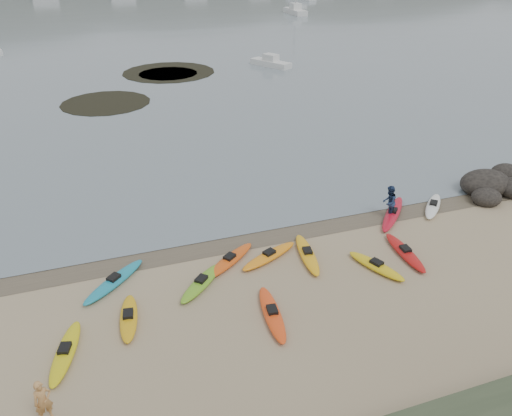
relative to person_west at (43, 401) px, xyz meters
name	(u,v)px	position (x,y,z in m)	size (l,w,h in m)	color
ground	(256,233)	(10.15, 8.68, -0.79)	(600.00, 600.00, 0.00)	tan
wet_sand	(258,236)	(10.15, 8.38, -0.79)	(60.00, 60.00, 0.00)	brown
kayaks	(281,265)	(10.20, 5.31, -0.62)	(22.25, 9.35, 0.34)	white
person_west	(43,401)	(0.00, 0.00, 0.00)	(0.58, 0.38, 1.58)	tan
person_east	(389,202)	(17.60, 7.88, 0.16)	(0.92, 0.72, 1.90)	navy
rock_cluster	(495,188)	(25.64, 8.56, -0.58)	(5.06, 3.68, 1.60)	black
kelp_mats	(152,81)	(9.97, 42.74, -0.76)	(17.38, 19.85, 0.04)	black
moored_boats	(131,13)	(14.14, 96.40, -0.20)	(104.05, 77.50, 1.34)	silver
far_hills	(192,21)	(49.53, 202.65, -16.72)	(550.00, 135.00, 80.00)	#384235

